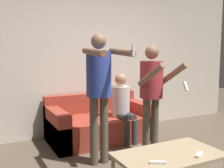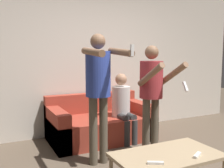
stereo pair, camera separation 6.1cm
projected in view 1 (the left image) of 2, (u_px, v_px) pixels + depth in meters
wall_back at (96, 58)px, 4.79m from camera, size 6.40×0.06×2.70m
couch at (99, 124)px, 4.41m from camera, size 1.68×0.94×0.74m
person_standing_left at (99, 83)px, 3.31m from camera, size 0.44×0.72×1.69m
person_standing_right at (152, 87)px, 3.69m from camera, size 0.45×0.70×1.55m
person_seated at (122, 105)px, 4.30m from camera, size 0.30×0.53×1.11m
coffee_table at (169, 157)px, 2.67m from camera, size 1.10×0.63×0.43m
remote_near at (199, 155)px, 2.61m from camera, size 0.15×0.10×0.02m
remote_far at (158, 163)px, 2.42m from camera, size 0.15×0.11×0.02m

